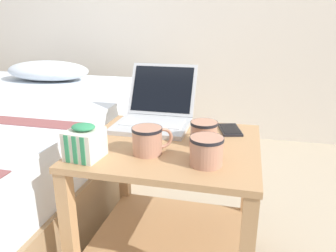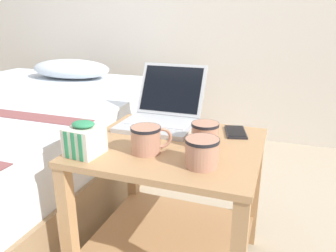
% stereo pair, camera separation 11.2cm
% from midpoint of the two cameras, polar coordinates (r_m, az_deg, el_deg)
% --- Properties ---
extents(bedside_table, '(0.63, 0.57, 0.54)m').
position_cam_midpoint_polar(bedside_table, '(1.27, 3.23, -11.10)').
color(bedside_table, tan).
rests_on(bedside_table, ground_plane).
extents(laptop, '(0.30, 0.37, 0.23)m').
position_cam_midpoint_polar(laptop, '(1.39, 1.27, 2.29)').
color(laptop, '#B7BABC').
rests_on(laptop, bedside_table).
extents(mug_front_left, '(0.12, 0.12, 0.09)m').
position_cam_midpoint_polar(mug_front_left, '(1.01, 9.05, -4.32)').
color(mug_front_left, tan).
rests_on(mug_front_left, bedside_table).
extents(mug_front_right, '(0.13, 0.10, 0.09)m').
position_cam_midpoint_polar(mug_front_right, '(1.09, -0.80, -2.20)').
color(mug_front_right, tan).
rests_on(mug_front_right, bedside_table).
extents(mug_mid_center, '(0.10, 0.13, 0.09)m').
position_cam_midpoint_polar(mug_mid_center, '(1.16, 9.27, -1.27)').
color(mug_mid_center, tan).
rests_on(mug_mid_center, bedside_table).
extents(snack_bag, '(0.12, 0.12, 0.12)m').
position_cam_midpoint_polar(snack_bag, '(1.10, -11.56, -2.35)').
color(snack_bag, silver).
rests_on(snack_bag, bedside_table).
extents(cell_phone, '(0.11, 0.15, 0.01)m').
position_cam_midpoint_polar(cell_phone, '(1.33, 14.09, -1.05)').
color(cell_phone, black).
rests_on(cell_phone, bedside_table).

